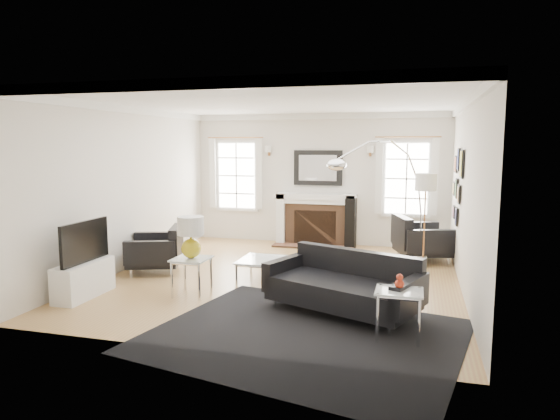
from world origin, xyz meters
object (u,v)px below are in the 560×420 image
(sofa, at_px, (345,286))
(armchair_right, at_px, (419,240))
(coffee_table, at_px, (265,261))
(gourd_lamp, at_px, (191,234))
(arc_floor_lamp, at_px, (381,198))
(fireplace, at_px, (316,220))
(armchair_left, at_px, (158,251))

(sofa, relative_size, armchair_right, 1.69)
(sofa, bearing_deg, coffee_table, 140.92)
(gourd_lamp, xyz_separation_m, arc_floor_lamp, (2.48, 2.17, 0.36))
(coffee_table, bearing_deg, fireplace, 85.86)
(sofa, height_order, coffee_table, sofa)
(fireplace, distance_m, sofa, 4.35)
(coffee_table, bearing_deg, armchair_left, 177.70)
(armchair_right, distance_m, gourd_lamp, 4.43)
(arc_floor_lamp, bearing_deg, armchair_right, 54.48)
(gourd_lamp, bearing_deg, armchair_left, 136.25)
(sofa, bearing_deg, arc_floor_lamp, 83.38)
(armchair_right, bearing_deg, coffee_table, -138.57)
(armchair_right, relative_size, gourd_lamp, 2.10)
(armchair_left, height_order, armchair_right, armchair_right)
(fireplace, bearing_deg, arc_floor_lamp, -51.31)
(armchair_left, distance_m, arc_floor_lamp, 3.88)
(armchair_left, bearing_deg, coffee_table, -2.30)
(fireplace, xyz_separation_m, armchair_right, (2.13, -0.93, -0.16))
(sofa, bearing_deg, armchair_right, 74.09)
(gourd_lamp, bearing_deg, arc_floor_lamp, 41.15)
(gourd_lamp, bearing_deg, sofa, -3.88)
(sofa, relative_size, coffee_table, 2.71)
(sofa, relative_size, gourd_lamp, 3.56)
(armchair_left, xyz_separation_m, coffee_table, (1.92, -0.08, -0.04))
(fireplace, bearing_deg, gourd_lamp, -104.01)
(coffee_table, bearing_deg, armchair_right, 41.43)
(fireplace, height_order, gourd_lamp, gourd_lamp)
(arc_floor_lamp, bearing_deg, coffee_table, -145.65)
(fireplace, height_order, arc_floor_lamp, arc_floor_lamp)
(coffee_table, height_order, arc_floor_lamp, arc_floor_lamp)
(fireplace, xyz_separation_m, armchair_left, (-2.14, -2.93, -0.19))
(armchair_right, height_order, arc_floor_lamp, arc_floor_lamp)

